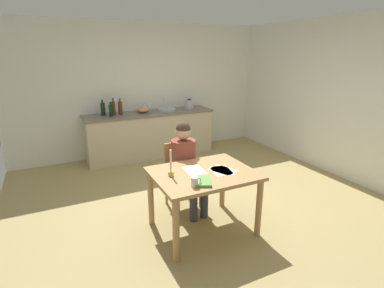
{
  "coord_description": "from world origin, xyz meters",
  "views": [
    {
      "loc": [
        -1.79,
        -3.32,
        2.05
      ],
      "look_at": [
        -0.1,
        0.12,
        0.85
      ],
      "focal_mm": 27.91,
      "sensor_mm": 36.0,
      "label": 1
    }
  ],
  "objects_px": {
    "dining_table": "(203,181)",
    "book_magazine": "(203,181)",
    "chair_at_table": "(181,171)",
    "bottle_wine_red": "(113,108)",
    "mixing_bowl": "(143,110)",
    "wine_glass_by_kettle": "(144,106)",
    "bottle_sauce": "(120,108)",
    "candlestick": "(171,169)",
    "wine_glass_near_sink": "(149,105)",
    "bottle_vinegar": "(111,110)",
    "coffee_mug": "(195,182)",
    "stovetop_kettle": "(189,104)",
    "person_seated": "(186,162)",
    "sink_unit": "(167,109)",
    "bottle_oil": "(103,109)"
  },
  "relations": [
    {
      "from": "dining_table",
      "to": "candlestick",
      "type": "distance_m",
      "value": 0.42
    },
    {
      "from": "dining_table",
      "to": "book_magazine",
      "type": "relative_size",
      "value": 4.59
    },
    {
      "from": "bottle_sauce",
      "to": "dining_table",
      "type": "bearing_deg",
      "value": -84.9
    },
    {
      "from": "person_seated",
      "to": "book_magazine",
      "type": "xyz_separation_m",
      "value": [
        -0.18,
        -0.79,
        0.08
      ]
    },
    {
      "from": "wine_glass_by_kettle",
      "to": "person_seated",
      "type": "bearing_deg",
      "value": -94.9
    },
    {
      "from": "sink_unit",
      "to": "bottle_sauce",
      "type": "relative_size",
      "value": 1.2
    },
    {
      "from": "chair_at_table",
      "to": "person_seated",
      "type": "bearing_deg",
      "value": -84.98
    },
    {
      "from": "coffee_mug",
      "to": "bottle_wine_red",
      "type": "height_order",
      "value": "bottle_wine_red"
    },
    {
      "from": "sink_unit",
      "to": "bottle_wine_red",
      "type": "relative_size",
      "value": 1.15
    },
    {
      "from": "mixing_bowl",
      "to": "stovetop_kettle",
      "type": "relative_size",
      "value": 1.14
    },
    {
      "from": "stovetop_kettle",
      "to": "bottle_wine_red",
      "type": "bearing_deg",
      "value": 178.44
    },
    {
      "from": "book_magazine",
      "to": "bottle_wine_red",
      "type": "height_order",
      "value": "bottle_wine_red"
    },
    {
      "from": "dining_table",
      "to": "bottle_wine_red",
      "type": "bearing_deg",
      "value": 97.55
    },
    {
      "from": "candlestick",
      "to": "bottle_vinegar",
      "type": "bearing_deg",
      "value": 91.79
    },
    {
      "from": "candlestick",
      "to": "sink_unit",
      "type": "xyz_separation_m",
      "value": [
        1.05,
        2.76,
        0.1
      ]
    },
    {
      "from": "person_seated",
      "to": "book_magazine",
      "type": "distance_m",
      "value": 0.81
    },
    {
      "from": "chair_at_table",
      "to": "bottle_wine_red",
      "type": "xyz_separation_m",
      "value": [
        -0.4,
        2.17,
        0.54
      ]
    },
    {
      "from": "wine_glass_by_kettle",
      "to": "candlestick",
      "type": "bearing_deg",
      "value": -101.92
    },
    {
      "from": "chair_at_table",
      "to": "bottle_sauce",
      "type": "relative_size",
      "value": 2.91
    },
    {
      "from": "bottle_sauce",
      "to": "candlestick",
      "type": "bearing_deg",
      "value": -92.35
    },
    {
      "from": "mixing_bowl",
      "to": "wine_glass_by_kettle",
      "type": "height_order",
      "value": "wine_glass_by_kettle"
    },
    {
      "from": "sink_unit",
      "to": "bottle_vinegar",
      "type": "relative_size",
      "value": 1.36
    },
    {
      "from": "dining_table",
      "to": "person_seated",
      "type": "height_order",
      "value": "person_seated"
    },
    {
      "from": "book_magazine",
      "to": "bottle_sauce",
      "type": "xyz_separation_m",
      "value": [
        -0.12,
        3.1,
        0.27
      ]
    },
    {
      "from": "coffee_mug",
      "to": "stovetop_kettle",
      "type": "relative_size",
      "value": 0.51
    },
    {
      "from": "bottle_vinegar",
      "to": "coffee_mug",
      "type": "bearing_deg",
      "value": -86.23
    },
    {
      "from": "bottle_sauce",
      "to": "stovetop_kettle",
      "type": "bearing_deg",
      "value": -1.39
    },
    {
      "from": "coffee_mug",
      "to": "stovetop_kettle",
      "type": "bearing_deg",
      "value": 65.35
    },
    {
      "from": "person_seated",
      "to": "bottle_sauce",
      "type": "relative_size",
      "value": 3.98
    },
    {
      "from": "dining_table",
      "to": "person_seated",
      "type": "distance_m",
      "value": 0.55
    },
    {
      "from": "book_magazine",
      "to": "bottle_vinegar",
      "type": "xyz_separation_m",
      "value": [
        -0.31,
        3.0,
        0.26
      ]
    },
    {
      "from": "chair_at_table",
      "to": "bottle_wine_red",
      "type": "relative_size",
      "value": 2.8
    },
    {
      "from": "book_magazine",
      "to": "bottle_sauce",
      "type": "bearing_deg",
      "value": 116.87
    },
    {
      "from": "bottle_wine_red",
      "to": "mixing_bowl",
      "type": "relative_size",
      "value": 1.25
    },
    {
      "from": "dining_table",
      "to": "bottle_sauce",
      "type": "distance_m",
      "value": 2.89
    },
    {
      "from": "chair_at_table",
      "to": "bottle_wine_red",
      "type": "distance_m",
      "value": 2.27
    },
    {
      "from": "stovetop_kettle",
      "to": "dining_table",
      "type": "bearing_deg",
      "value": -112.61
    },
    {
      "from": "stovetop_kettle",
      "to": "wine_glass_near_sink",
      "type": "distance_m",
      "value": 0.83
    },
    {
      "from": "chair_at_table",
      "to": "bottle_vinegar",
      "type": "xyz_separation_m",
      "value": [
        -0.48,
        2.06,
        0.52
      ]
    },
    {
      "from": "bottle_wine_red",
      "to": "wine_glass_near_sink",
      "type": "xyz_separation_m",
      "value": [
        0.73,
        0.11,
        -0.02
      ]
    },
    {
      "from": "coffee_mug",
      "to": "person_seated",
      "type": "bearing_deg",
      "value": 70.84
    },
    {
      "from": "book_magazine",
      "to": "bottle_sauce",
      "type": "distance_m",
      "value": 3.12
    },
    {
      "from": "candlestick",
      "to": "bottle_wine_red",
      "type": "bearing_deg",
      "value": 90.21
    },
    {
      "from": "book_magazine",
      "to": "bottle_wine_red",
      "type": "xyz_separation_m",
      "value": [
        -0.24,
        3.11,
        0.28
      ]
    },
    {
      "from": "chair_at_table",
      "to": "wine_glass_near_sink",
      "type": "xyz_separation_m",
      "value": [
        0.33,
        2.28,
        0.52
      ]
    },
    {
      "from": "chair_at_table",
      "to": "bottle_oil",
      "type": "relative_size",
      "value": 3.0
    },
    {
      "from": "bottle_wine_red",
      "to": "wine_glass_near_sink",
      "type": "bearing_deg",
      "value": 8.36
    },
    {
      "from": "bottle_wine_red",
      "to": "mixing_bowl",
      "type": "bearing_deg",
      "value": -2.54
    },
    {
      "from": "chair_at_table",
      "to": "wine_glass_near_sink",
      "type": "bearing_deg",
      "value": 81.77
    },
    {
      "from": "bottle_vinegar",
      "to": "wine_glass_by_kettle",
      "type": "distance_m",
      "value": 0.73
    }
  ]
}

